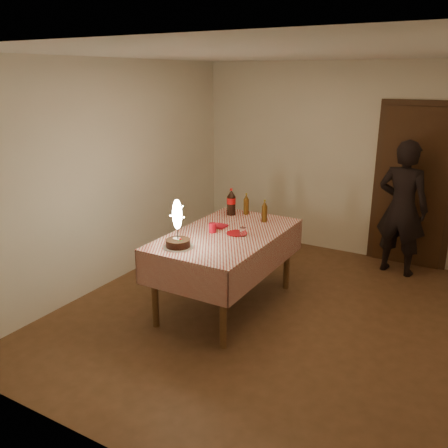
{
  "coord_description": "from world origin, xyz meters",
  "views": [
    {
      "loc": [
        1.85,
        -4.11,
        2.42
      ],
      "look_at": [
        -0.47,
        -0.09,
        0.95
      ],
      "focal_mm": 38.0,
      "sensor_mm": 36.0,
      "label": 1
    }
  ],
  "objects_px": {
    "dining_table": "(226,243)",
    "cola_bottle": "(231,202)",
    "red_plate": "(237,233)",
    "amber_bottle_left": "(246,204)",
    "amber_bottle_right": "(265,211)",
    "clear_cup": "(243,232)",
    "red_cup": "(212,228)",
    "birthday_cake": "(178,233)",
    "photographer": "(402,208)"
  },
  "relations": [
    {
      "from": "birthday_cake",
      "to": "amber_bottle_right",
      "type": "bearing_deg",
      "value": 72.45
    },
    {
      "from": "red_cup",
      "to": "amber_bottle_right",
      "type": "xyz_separation_m",
      "value": [
        0.31,
        0.61,
        0.07
      ]
    },
    {
      "from": "red_cup",
      "to": "amber_bottle_left",
      "type": "xyz_separation_m",
      "value": [
        -0.01,
        0.78,
        0.07
      ]
    },
    {
      "from": "cola_bottle",
      "to": "birthday_cake",
      "type": "bearing_deg",
      "value": -85.69
    },
    {
      "from": "birthday_cake",
      "to": "red_plate",
      "type": "height_order",
      "value": "birthday_cake"
    },
    {
      "from": "birthday_cake",
      "to": "cola_bottle",
      "type": "relative_size",
      "value": 1.48
    },
    {
      "from": "red_cup",
      "to": "clear_cup",
      "type": "xyz_separation_m",
      "value": [
        0.33,
        0.05,
        -0.01
      ]
    },
    {
      "from": "red_cup",
      "to": "amber_bottle_left",
      "type": "relative_size",
      "value": 0.39
    },
    {
      "from": "dining_table",
      "to": "clear_cup",
      "type": "bearing_deg",
      "value": 0.46
    },
    {
      "from": "dining_table",
      "to": "birthday_cake",
      "type": "height_order",
      "value": "birthday_cake"
    },
    {
      "from": "dining_table",
      "to": "red_cup",
      "type": "distance_m",
      "value": 0.22
    },
    {
      "from": "dining_table",
      "to": "amber_bottle_right",
      "type": "relative_size",
      "value": 6.75
    },
    {
      "from": "red_plate",
      "to": "amber_bottle_left",
      "type": "distance_m",
      "value": 0.74
    },
    {
      "from": "amber_bottle_left",
      "to": "amber_bottle_right",
      "type": "height_order",
      "value": "same"
    },
    {
      "from": "red_cup",
      "to": "cola_bottle",
      "type": "bearing_deg",
      "value": 102.47
    },
    {
      "from": "clear_cup",
      "to": "photographer",
      "type": "bearing_deg",
      "value": 57.12
    },
    {
      "from": "red_plate",
      "to": "amber_bottle_right",
      "type": "height_order",
      "value": "amber_bottle_right"
    },
    {
      "from": "amber_bottle_right",
      "to": "cola_bottle",
      "type": "bearing_deg",
      "value": 173.16
    },
    {
      "from": "red_plate",
      "to": "amber_bottle_left",
      "type": "xyz_separation_m",
      "value": [
        -0.25,
        0.69,
        0.11
      ]
    },
    {
      "from": "dining_table",
      "to": "amber_bottle_left",
      "type": "xyz_separation_m",
      "value": [
        -0.15,
        0.73,
        0.23
      ]
    },
    {
      "from": "dining_table",
      "to": "cola_bottle",
      "type": "relative_size",
      "value": 5.42
    },
    {
      "from": "clear_cup",
      "to": "amber_bottle_left",
      "type": "distance_m",
      "value": 0.8
    },
    {
      "from": "dining_table",
      "to": "photographer",
      "type": "xyz_separation_m",
      "value": [
        1.42,
        1.89,
        0.12
      ]
    },
    {
      "from": "clear_cup",
      "to": "amber_bottle_right",
      "type": "xyz_separation_m",
      "value": [
        -0.02,
        0.56,
        0.07
      ]
    },
    {
      "from": "amber_bottle_left",
      "to": "amber_bottle_right",
      "type": "xyz_separation_m",
      "value": [
        0.32,
        -0.16,
        0.0
      ]
    },
    {
      "from": "birthday_cake",
      "to": "cola_bottle",
      "type": "height_order",
      "value": "birthday_cake"
    },
    {
      "from": "amber_bottle_left",
      "to": "amber_bottle_right",
      "type": "relative_size",
      "value": 1.0
    },
    {
      "from": "birthday_cake",
      "to": "red_plate",
      "type": "distance_m",
      "value": 0.71
    },
    {
      "from": "amber_bottle_left",
      "to": "red_plate",
      "type": "bearing_deg",
      "value": -70.14
    },
    {
      "from": "cola_bottle",
      "to": "photographer",
      "type": "relative_size",
      "value": 0.19
    },
    {
      "from": "amber_bottle_left",
      "to": "amber_bottle_right",
      "type": "distance_m",
      "value": 0.35
    },
    {
      "from": "birthday_cake",
      "to": "amber_bottle_right",
      "type": "height_order",
      "value": "birthday_cake"
    },
    {
      "from": "birthday_cake",
      "to": "clear_cup",
      "type": "relative_size",
      "value": 5.23
    },
    {
      "from": "dining_table",
      "to": "amber_bottle_right",
      "type": "xyz_separation_m",
      "value": [
        0.17,
        0.56,
        0.23
      ]
    },
    {
      "from": "red_cup",
      "to": "amber_bottle_right",
      "type": "height_order",
      "value": "amber_bottle_right"
    },
    {
      "from": "red_plate",
      "to": "amber_bottle_left",
      "type": "relative_size",
      "value": 0.86
    },
    {
      "from": "dining_table",
      "to": "amber_bottle_left",
      "type": "relative_size",
      "value": 6.75
    },
    {
      "from": "clear_cup",
      "to": "amber_bottle_right",
      "type": "height_order",
      "value": "amber_bottle_right"
    },
    {
      "from": "birthday_cake",
      "to": "amber_bottle_left",
      "type": "height_order",
      "value": "birthday_cake"
    },
    {
      "from": "cola_bottle",
      "to": "amber_bottle_left",
      "type": "bearing_deg",
      "value": 37.37
    },
    {
      "from": "red_plate",
      "to": "cola_bottle",
      "type": "distance_m",
      "value": 0.71
    },
    {
      "from": "dining_table",
      "to": "clear_cup",
      "type": "height_order",
      "value": "clear_cup"
    },
    {
      "from": "clear_cup",
      "to": "cola_bottle",
      "type": "bearing_deg",
      "value": 127.96
    },
    {
      "from": "cola_bottle",
      "to": "dining_table",
      "type": "bearing_deg",
      "value": -65.09
    },
    {
      "from": "cola_bottle",
      "to": "amber_bottle_left",
      "type": "xyz_separation_m",
      "value": [
        0.14,
        0.11,
        -0.03
      ]
    },
    {
      "from": "dining_table",
      "to": "red_cup",
      "type": "xyz_separation_m",
      "value": [
        -0.14,
        -0.05,
        0.16
      ]
    },
    {
      "from": "dining_table",
      "to": "red_plate",
      "type": "xyz_separation_m",
      "value": [
        0.1,
        0.04,
        0.11
      ]
    },
    {
      "from": "red_plate",
      "to": "amber_bottle_right",
      "type": "relative_size",
      "value": 0.86
    },
    {
      "from": "dining_table",
      "to": "red_plate",
      "type": "relative_size",
      "value": 7.82
    },
    {
      "from": "dining_table",
      "to": "amber_bottle_right",
      "type": "height_order",
      "value": "amber_bottle_right"
    }
  ]
}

